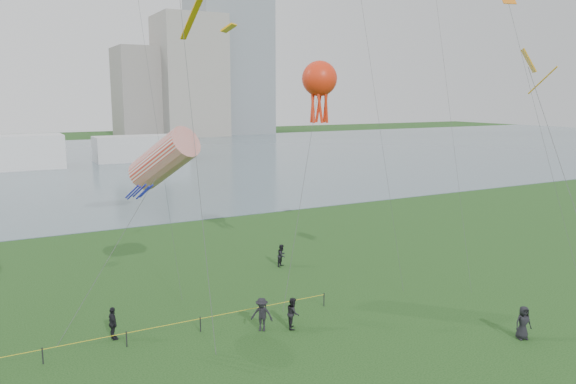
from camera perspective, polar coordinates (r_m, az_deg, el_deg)
name	(u,v)px	position (r m, az deg, el deg)	size (l,w,h in m)	color
lake	(66,163)	(116.16, -21.59, 2.73)	(400.00, 120.00, 0.08)	slate
building_mid	(190,76)	(186.47, -9.96, 11.49)	(20.00, 20.00, 38.00)	gray
building_low	(142,92)	(188.22, -14.61, 9.79)	(16.00, 18.00, 28.00)	gray
pavilion_right	(141,148)	(116.40, -14.68, 4.33)	(18.00, 7.00, 5.00)	silver
spectator_a	(293,313)	(31.94, 0.51, -12.19)	(0.86, 0.67, 1.77)	black
spectator_b	(262,314)	(31.62, -2.68, -12.32)	(1.22, 0.70, 1.89)	black
spectator_c	(113,323)	(31.95, -17.36, -12.62)	(1.05, 0.44, 1.80)	black
spectator_d	(523,323)	(33.09, 22.78, -12.14)	(0.89, 0.58, 1.82)	black
spectator_g	(282,255)	(42.88, -0.63, -6.46)	(0.83, 0.65, 1.70)	black
kite_windsock	(164,159)	(33.38, -12.52, 3.27)	(8.58, 5.25, 11.18)	#3F3F42
kite_octopus	(319,80)	(37.66, 3.22, 11.34)	(5.90, 4.95, 15.10)	#3F3F42
kite_delta	(534,76)	(31.06, 23.75, 10.73)	(4.47, 10.44, 15.17)	#3F3F42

